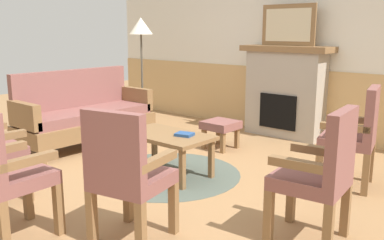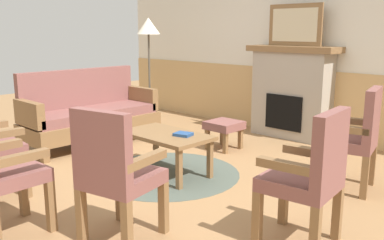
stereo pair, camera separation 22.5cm
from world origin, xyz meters
name	(u,v)px [view 1 (the left image)]	position (x,y,z in m)	size (l,w,h in m)	color
ground_plane	(170,177)	(0.00, 0.00, 0.00)	(14.00, 14.00, 0.00)	#997047
wall_back	(296,43)	(0.00, 2.60, 1.31)	(7.20, 0.14, 2.70)	silver
fireplace	(285,91)	(0.00, 2.35, 0.65)	(1.30, 0.44, 1.28)	#A39989
framed_picture	(288,25)	(0.00, 2.35, 1.56)	(0.80, 0.04, 0.56)	brown
couch	(85,115)	(-1.73, 0.18, 0.40)	(0.70, 1.80, 0.98)	brown
coffee_table	(167,139)	(-0.09, 0.05, 0.39)	(0.96, 0.56, 0.44)	brown
round_rug	(167,174)	(-0.09, 0.05, 0.00)	(1.55, 1.55, 0.01)	#4C564C
book_on_table	(184,134)	(0.11, 0.11, 0.46)	(0.17, 0.14, 0.03)	navy
footstool	(221,127)	(-0.27, 1.22, 0.28)	(0.40, 0.40, 0.36)	brown
armchair_near_fireplace	(321,170)	(1.75, -0.29, 0.54)	(0.53, 0.53, 0.98)	brown
armchair_by_window_left	(356,132)	(1.51, 1.00, 0.54)	(0.58, 0.58, 0.98)	brown
armchair_front_left	(126,171)	(0.74, -1.18, 0.54)	(0.57, 0.57, 0.98)	brown
armchair_corner_left	(3,169)	(0.06, -1.73, 0.54)	(0.50, 0.50, 0.98)	brown
floor_lamp_by_couch	(141,33)	(-2.02, 1.47, 1.45)	(0.36, 0.36, 1.68)	#332D28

